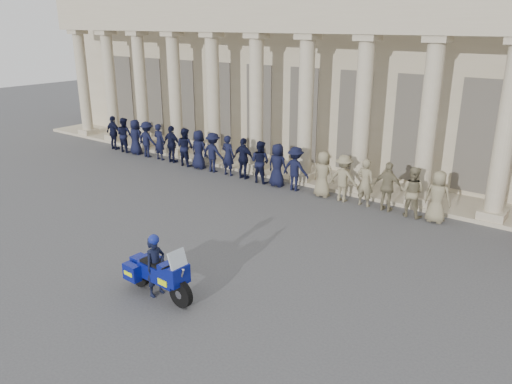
{
  "coord_description": "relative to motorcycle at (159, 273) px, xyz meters",
  "views": [
    {
      "loc": [
        9.65,
        -10.1,
        6.72
      ],
      "look_at": [
        0.66,
        1.89,
        1.6
      ],
      "focal_mm": 35.0,
      "sensor_mm": 36.0,
      "label": 1
    }
  ],
  "objects": [
    {
      "name": "motorcycle",
      "position": [
        0.0,
        0.0,
        0.0
      ],
      "size": [
        2.35,
        0.97,
        1.51
      ],
      "rotation": [
        0.0,
        0.0,
        -0.05
      ],
      "color": "black",
      "rests_on": "ground"
    },
    {
      "name": "officer_rank",
      "position": [
        -4.92,
        9.33,
        0.28
      ],
      "size": [
        18.75,
        0.71,
        1.87
      ],
      "color": "black",
      "rests_on": "ground"
    },
    {
      "name": "building",
      "position": [
        -0.87,
        17.24,
        3.87
      ],
      "size": [
        40.0,
        12.5,
        9.0
      ],
      "color": "tan",
      "rests_on": "ground"
    },
    {
      "name": "ground",
      "position": [
        -0.87,
        2.5,
        -0.65
      ],
      "size": [
        90.0,
        90.0,
        0.0
      ],
      "primitive_type": "plane",
      "color": "#464649",
      "rests_on": "ground"
    },
    {
      "name": "rider",
      "position": [
        -0.13,
        0.0,
        0.19
      ],
      "size": [
        0.41,
        0.6,
        1.69
      ],
      "rotation": [
        0.0,
        0.0,
        1.52
      ],
      "color": "black",
      "rests_on": "ground"
    }
  ]
}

